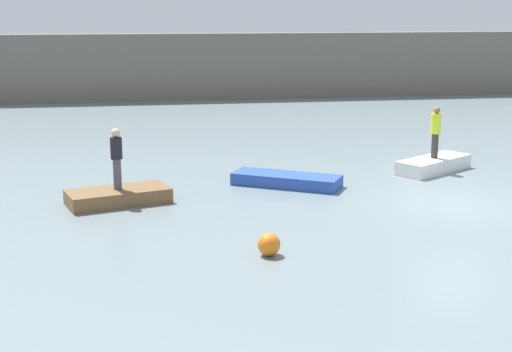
% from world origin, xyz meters
% --- Properties ---
extents(ground_plane, '(120.00, 120.00, 0.00)m').
position_xyz_m(ground_plane, '(0.00, 0.00, 0.00)').
color(ground_plane, slate).
extents(embankment_wall, '(80.00, 1.20, 3.71)m').
position_xyz_m(embankment_wall, '(0.00, 23.82, 1.86)').
color(embankment_wall, '#666056').
rests_on(embankment_wall, ground_plane).
extents(rowboat_brown, '(2.97, 1.98, 0.40)m').
position_xyz_m(rowboat_brown, '(-9.12, 1.52, 0.20)').
color(rowboat_brown, brown).
rests_on(rowboat_brown, ground_plane).
extents(rowboat_blue, '(3.32, 2.53, 0.36)m').
position_xyz_m(rowboat_blue, '(-4.18, 2.77, 0.18)').
color(rowboat_blue, '#2B4CAD').
rests_on(rowboat_blue, ground_plane).
extents(rowboat_white, '(2.93, 2.40, 0.45)m').
position_xyz_m(rowboat_white, '(0.96, 3.98, 0.22)').
color(rowboat_white, white).
rests_on(rowboat_white, ground_plane).
extents(person_dark_shirt, '(0.32, 0.32, 1.68)m').
position_xyz_m(person_dark_shirt, '(-9.12, 1.52, 1.34)').
color(person_dark_shirt, '#4C4C56').
rests_on(person_dark_shirt, rowboat_brown).
extents(person_hiviz_shirt, '(0.32, 0.32, 1.67)m').
position_xyz_m(person_hiviz_shirt, '(0.96, 3.98, 1.37)').
color(person_hiviz_shirt, '#38332D').
rests_on(person_hiviz_shirt, rowboat_white).
extents(mooring_buoy, '(0.50, 0.50, 0.50)m').
position_xyz_m(mooring_buoy, '(-5.79, -3.35, 0.25)').
color(mooring_buoy, orange).
rests_on(mooring_buoy, ground_plane).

